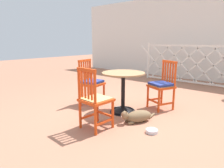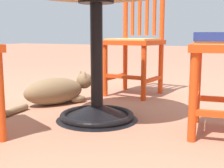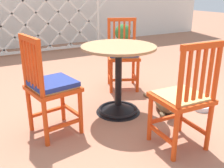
{
  "view_description": "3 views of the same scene",
  "coord_description": "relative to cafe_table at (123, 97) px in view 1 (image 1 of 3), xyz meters",
  "views": [
    {
      "loc": [
        2.02,
        -2.61,
        1.27
      ],
      "look_at": [
        -0.22,
        -0.0,
        0.52
      ],
      "focal_mm": 31.7,
      "sensor_mm": 36.0,
      "label": 1
    },
    {
      "loc": [
        -0.96,
        1.63,
        0.49
      ],
      "look_at": [
        -0.09,
        -0.02,
        0.19
      ],
      "focal_mm": 49.09,
      "sensor_mm": 36.0,
      "label": 2
    },
    {
      "loc": [
        -1.37,
        -2.08,
        1.25
      ],
      "look_at": [
        -0.14,
        0.14,
        0.33
      ],
      "focal_mm": 41.66,
      "sensor_mm": 36.0,
      "label": 3
    }
  ],
  "objects": [
    {
      "name": "ground_plane",
      "position": [
        0.07,
        -0.13,
        -0.28
      ],
      "size": [
        24.0,
        24.0,
        0.0
      ],
      "primitive_type": "plane",
      "color": "#A36B51"
    },
    {
      "name": "building_wall_backdrop",
      "position": [
        0.07,
        4.06,
        1.12
      ],
      "size": [
        10.0,
        0.2,
        2.8
      ],
      "primitive_type": "cube",
      "color": "silver",
      "rests_on": "ground_plane"
    },
    {
      "name": "pet_water_bowl",
      "position": [
        0.83,
        -0.41,
        -0.26
      ],
      "size": [
        0.17,
        0.17,
        0.05
      ],
      "primitive_type": "cylinder",
      "color": "silver",
      "rests_on": "ground_plane"
    },
    {
      "name": "orange_chair_at_corner",
      "position": [
        0.12,
        -0.82,
        0.15
      ],
      "size": [
        0.42,
        0.42,
        0.91
      ],
      "color": "#D64214",
      "rests_on": "ground_plane"
    },
    {
      "name": "orange_chair_tucked_in",
      "position": [
        0.44,
        0.63,
        0.16
      ],
      "size": [
        0.53,
        0.53,
        0.91
      ],
      "color": "#D64214",
      "rests_on": "ground_plane"
    },
    {
      "name": "lattice_fence_panel",
      "position": [
        -0.03,
        3.25,
        0.31
      ],
      "size": [
        3.39,
        0.06,
        1.2
      ],
      "color": "silver",
      "rests_on": "ground_plane"
    },
    {
      "name": "orange_chair_by_planter",
      "position": [
        -0.74,
        -0.08,
        0.16
      ],
      "size": [
        0.46,
        0.46,
        0.91
      ],
      "color": "#D64214",
      "rests_on": "ground_plane"
    },
    {
      "name": "cafe_table",
      "position": [
        0.0,
        0.0,
        0.0
      ],
      "size": [
        0.76,
        0.76,
        0.73
      ],
      "color": "black",
      "rests_on": "ground_plane"
    },
    {
      "name": "tabby_cat",
      "position": [
        0.46,
        -0.23,
        -0.19
      ],
      "size": [
        0.38,
        0.72,
        0.23
      ],
      "color": "brown",
      "rests_on": "ground_plane"
    }
  ]
}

